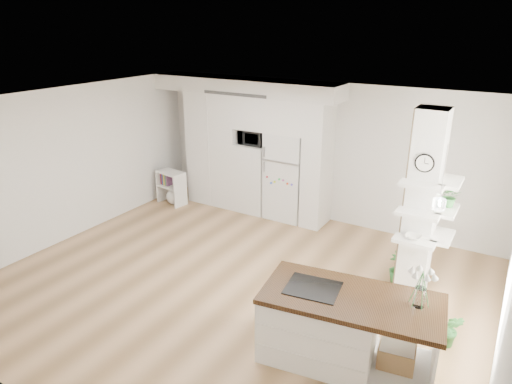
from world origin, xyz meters
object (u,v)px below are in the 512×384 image
(bookshelf, at_px, (172,190))
(floor_plant_a, at_px, (451,330))
(kitchen_island, at_px, (330,324))
(refrigerator, at_px, (288,176))

(bookshelf, bearing_deg, floor_plant_a, -8.07)
(kitchen_island, bearing_deg, refrigerator, 115.63)
(kitchen_island, distance_m, floor_plant_a, 1.53)
(refrigerator, bearing_deg, kitchen_island, -55.84)
(kitchen_island, height_order, bookshelf, kitchen_island)
(kitchen_island, bearing_deg, bookshelf, 141.22)
(refrigerator, xyz_separation_m, kitchen_island, (2.33, -3.44, -0.41))
(refrigerator, height_order, bookshelf, refrigerator)
(bookshelf, bearing_deg, refrigerator, 23.99)
(kitchen_island, xyz_separation_m, floor_plant_a, (1.19, 0.94, -0.23))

